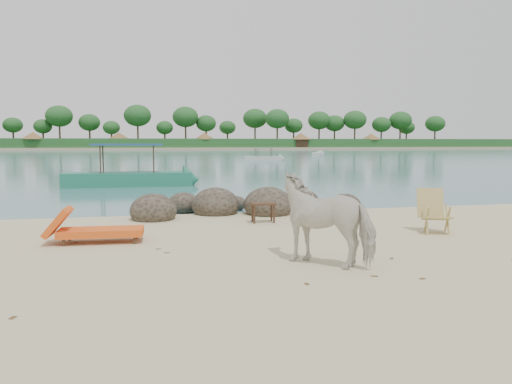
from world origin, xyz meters
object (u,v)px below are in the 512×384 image
(cow, at_px, (327,220))
(boat_near, at_px, (128,151))
(lounge_chair, at_px, (101,229))
(boulders, at_px, (239,207))
(side_table, at_px, (263,214))
(deck_chair, at_px, (437,213))

(cow, bearing_deg, boat_near, -124.89)
(lounge_chair, bearing_deg, boat_near, 92.49)
(cow, height_order, lounge_chair, cow)
(boulders, xyz_separation_m, cow, (0.32, -5.95, 0.52))
(cow, bearing_deg, side_table, -136.35)
(boulders, distance_m, cow, 5.99)
(boulders, distance_m, deck_chair, 5.37)
(side_table, xyz_separation_m, boat_near, (-3.53, 12.26, 1.35))
(boulders, height_order, boat_near, boat_near)
(cow, xyz_separation_m, deck_chair, (3.25, 1.95, -0.25))
(boulders, xyz_separation_m, deck_chair, (3.56, -4.00, 0.27))
(boulders, xyz_separation_m, side_table, (0.25, -1.77, 0.04))
(side_table, xyz_separation_m, deck_chair, (3.31, -2.23, 0.23))
(lounge_chair, relative_size, boat_near, 0.31)
(deck_chair, bearing_deg, lounge_chair, -163.66)
(side_table, height_order, lounge_chair, lounge_chair)
(cow, bearing_deg, lounge_chair, -81.38)
(boulders, distance_m, side_table, 1.79)
(boulders, height_order, cow, cow)
(boulders, relative_size, lounge_chair, 3.21)
(boat_near, bearing_deg, deck_chair, -63.79)
(lounge_chair, bearing_deg, deck_chair, -1.68)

